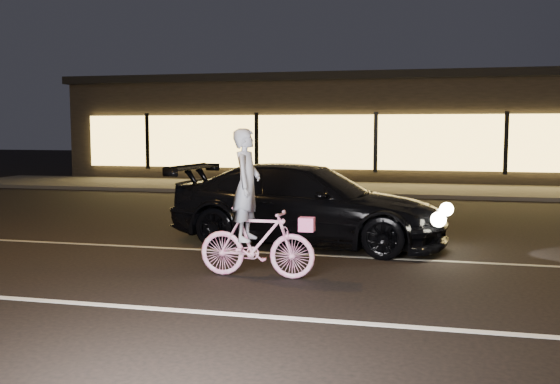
# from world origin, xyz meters

# --- Properties ---
(ground) EXTENTS (90.00, 90.00, 0.00)m
(ground) POSITION_xyz_m (0.00, 0.00, 0.00)
(ground) COLOR black
(ground) RESTS_ON ground
(lane_stripe_near) EXTENTS (60.00, 0.12, 0.01)m
(lane_stripe_near) POSITION_xyz_m (0.00, -1.50, 0.00)
(lane_stripe_near) COLOR silver
(lane_stripe_near) RESTS_ON ground
(lane_stripe_far) EXTENTS (60.00, 0.10, 0.01)m
(lane_stripe_far) POSITION_xyz_m (0.00, 2.00, 0.00)
(lane_stripe_far) COLOR gray
(lane_stripe_far) RESTS_ON ground
(sidewalk) EXTENTS (30.00, 4.00, 0.12)m
(sidewalk) POSITION_xyz_m (0.00, 13.00, 0.06)
(sidewalk) COLOR #383533
(sidewalk) RESTS_ON ground
(storefront) EXTENTS (25.40, 8.42, 4.20)m
(storefront) POSITION_xyz_m (0.00, 18.97, 2.15)
(storefront) COLOR black
(storefront) RESTS_ON ground
(cyclist) EXTENTS (1.68, 0.58, 2.12)m
(cyclist) POSITION_xyz_m (-0.51, 0.29, 0.75)
(cyclist) COLOR #ED3997
(cyclist) RESTS_ON ground
(sedan) EXTENTS (5.25, 2.65, 1.46)m
(sedan) POSITION_xyz_m (-0.27, 2.98, 0.73)
(sedan) COLOR black
(sedan) RESTS_ON ground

